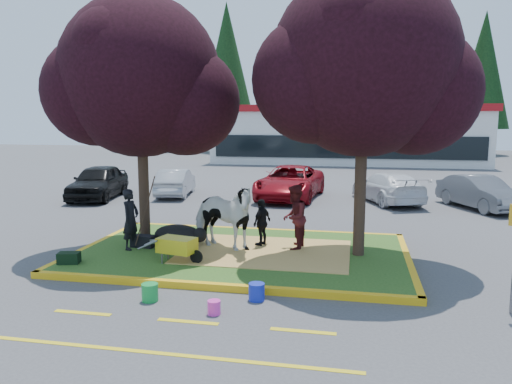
% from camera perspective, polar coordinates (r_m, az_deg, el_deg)
% --- Properties ---
extents(ground, '(90.00, 90.00, 0.00)m').
position_cam_1_polar(ground, '(12.83, -1.60, -7.34)').
color(ground, '#424244').
rests_on(ground, ground).
extents(median_island, '(8.00, 5.00, 0.15)m').
position_cam_1_polar(median_island, '(12.81, -1.60, -7.02)').
color(median_island, '#2B5219').
rests_on(median_island, ground).
extents(curb_near, '(8.30, 0.16, 0.15)m').
position_cam_1_polar(curb_near, '(10.42, -4.83, -10.74)').
color(curb_near, '#EFB114').
rests_on(curb_near, ground).
extents(curb_far, '(8.30, 0.16, 0.15)m').
position_cam_1_polar(curb_far, '(15.25, 0.58, -4.47)').
color(curb_far, '#EFB114').
rests_on(curb_far, ground).
extents(curb_left, '(0.16, 5.30, 0.15)m').
position_cam_1_polar(curb_left, '(14.26, -17.88, -5.82)').
color(curb_left, '#EFB114').
rests_on(curb_left, ground).
extents(curb_right, '(0.16, 5.30, 0.15)m').
position_cam_1_polar(curb_right, '(12.57, 17.02, -7.70)').
color(curb_right, '#EFB114').
rests_on(curb_right, ground).
extents(straw_bedding, '(4.20, 3.00, 0.01)m').
position_cam_1_polar(straw_bedding, '(12.67, 1.07, -6.82)').
color(straw_bedding, '#E1AF5C').
rests_on(straw_bedding, median_island).
extents(tree_purple_left, '(5.06, 4.20, 6.51)m').
position_cam_1_polar(tree_purple_left, '(13.61, -13.04, 11.91)').
color(tree_purple_left, black).
rests_on(tree_purple_left, median_island).
extents(tree_purple_right, '(5.30, 4.40, 6.82)m').
position_cam_1_polar(tree_purple_right, '(12.24, 12.33, 13.27)').
color(tree_purple_right, black).
rests_on(tree_purple_right, median_island).
extents(fire_lane_stripe_a, '(1.10, 0.12, 0.01)m').
position_cam_1_polar(fire_lane_stripe_a, '(9.81, -19.18, -12.91)').
color(fire_lane_stripe_a, yellow).
rests_on(fire_lane_stripe_a, ground).
extents(fire_lane_stripe_b, '(1.10, 0.12, 0.01)m').
position_cam_1_polar(fire_lane_stripe_b, '(9.01, -7.78, -14.47)').
color(fire_lane_stripe_b, yellow).
rests_on(fire_lane_stripe_b, ground).
extents(fire_lane_stripe_c, '(1.10, 0.12, 0.01)m').
position_cam_1_polar(fire_lane_stripe_c, '(8.61, 5.40, -15.56)').
color(fire_lane_stripe_c, yellow).
rests_on(fire_lane_stripe_c, ground).
extents(fire_lane_long, '(6.00, 0.10, 0.01)m').
position_cam_1_polar(fire_lane_long, '(7.99, -10.73, -17.68)').
color(fire_lane_long, yellow).
rests_on(fire_lane_long, ground).
extents(retail_building, '(20.40, 8.40, 4.40)m').
position_cam_1_polar(retail_building, '(40.03, 10.31, 6.63)').
color(retail_building, silver).
rests_on(retail_building, ground).
extents(treeline, '(46.58, 7.80, 14.63)m').
position_cam_1_polar(treeline, '(49.83, 9.80, 13.31)').
color(treeline, black).
rests_on(treeline, ground).
extents(cow, '(2.21, 1.59, 1.70)m').
position_cam_1_polar(cow, '(12.75, -3.93, -2.82)').
color(cow, white).
rests_on(cow, median_island).
extents(calf, '(1.37, 0.89, 0.55)m').
position_cam_1_polar(calf, '(13.40, -8.93, -4.86)').
color(calf, black).
rests_on(calf, median_island).
extents(handler, '(0.44, 0.61, 1.56)m').
position_cam_1_polar(handler, '(13.16, -14.13, -3.03)').
color(handler, black).
rests_on(handler, median_island).
extents(visitor_a, '(0.70, 0.86, 1.66)m').
position_cam_1_polar(visitor_a, '(12.80, 4.39, -2.89)').
color(visitor_a, '#4D1618').
rests_on(visitor_a, median_island).
extents(visitor_b, '(0.56, 0.79, 1.25)m').
position_cam_1_polar(visitor_b, '(13.13, 0.69, -3.49)').
color(visitor_b, black).
rests_on(visitor_b, median_island).
extents(wheelbarrow, '(1.55, 0.69, 0.58)m').
position_cam_1_polar(wheelbarrow, '(11.83, -9.00, -6.05)').
color(wheelbarrow, black).
rests_on(wheelbarrow, median_island).
extents(gear_bag_dark, '(0.63, 0.37, 0.31)m').
position_cam_1_polar(gear_bag_dark, '(13.43, -12.77, -5.49)').
color(gear_bag_dark, black).
rests_on(gear_bag_dark, median_island).
extents(gear_bag_green, '(0.54, 0.40, 0.26)m').
position_cam_1_polar(gear_bag_green, '(12.45, -20.60, -7.06)').
color(gear_bag_green, black).
rests_on(gear_bag_green, median_island).
extents(bucket_green, '(0.42, 0.42, 0.34)m').
position_cam_1_polar(bucket_green, '(10.01, -12.03, -11.15)').
color(bucket_green, green).
rests_on(bucket_green, ground).
extents(bucket_pink, '(0.29, 0.29, 0.26)m').
position_cam_1_polar(bucket_pink, '(9.23, -4.82, -13.01)').
color(bucket_pink, '#F436B4').
rests_on(bucket_pink, ground).
extents(bucket_blue, '(0.40, 0.40, 0.34)m').
position_cam_1_polar(bucket_blue, '(9.83, 0.07, -11.34)').
color(bucket_blue, '#1627B4').
rests_on(bucket_blue, ground).
extents(car_black, '(2.41, 4.52, 1.46)m').
position_cam_1_polar(car_black, '(22.70, -17.59, 1.13)').
color(car_black, black).
rests_on(car_black, ground).
extents(car_silver, '(1.88, 3.82, 1.20)m').
position_cam_1_polar(car_silver, '(22.74, -9.17, 1.10)').
color(car_silver, '#A3A6AB').
rests_on(car_silver, ground).
extents(car_red, '(2.81, 5.30, 1.42)m').
position_cam_1_polar(car_red, '(21.71, 3.91, 1.13)').
color(car_red, maroon).
rests_on(car_red, ground).
extents(car_white, '(3.25, 4.68, 1.26)m').
position_cam_1_polar(car_white, '(21.38, 14.82, 0.53)').
color(car_white, white).
rests_on(car_white, ground).
extents(car_grey, '(2.85, 4.10, 1.28)m').
position_cam_1_polar(car_grey, '(21.02, 24.20, -0.04)').
color(car_grey, '#5B5E63').
rests_on(car_grey, ground).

